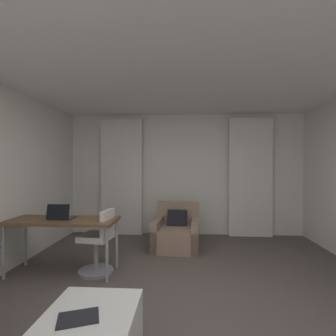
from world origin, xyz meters
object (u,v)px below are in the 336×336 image
at_px(desk_chair, 99,245).
at_px(magazine_open, 78,318).
at_px(armchair, 177,233).
at_px(laptop, 61,216).
at_px(desk, 63,224).

distance_m(desk_chair, magazine_open, 1.75).
height_order(armchair, laptop, laptop).
height_order(armchair, magazine_open, armchair).
distance_m(desk, desk_chair, 0.57).
relative_size(desk, laptop, 4.47).
distance_m(desk, magazine_open, 1.92).
relative_size(desk_chair, magazine_open, 2.65).
xyz_separation_m(laptop, magazine_open, (0.95, -1.66, -0.38)).
relative_size(armchair, magazine_open, 2.76).
xyz_separation_m(desk_chair, laptop, (-0.52, -0.04, 0.40)).
bearing_deg(desk, laptop, -169.81).
xyz_separation_m(armchair, desk_chair, (-1.05, -1.15, 0.13)).
bearing_deg(armchair, laptop, -142.79).
relative_size(armchair, desk_chair, 1.04).
relative_size(desk_chair, laptop, 2.66).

